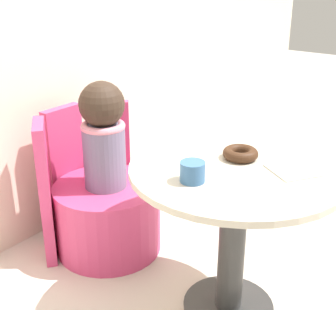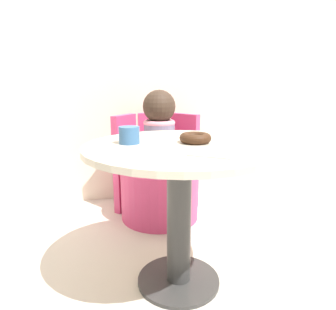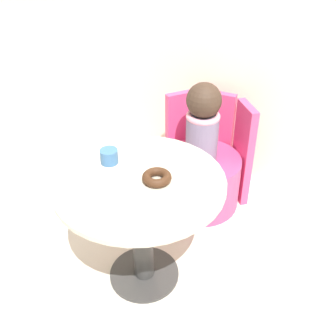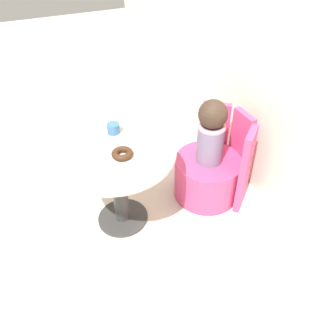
# 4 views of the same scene
# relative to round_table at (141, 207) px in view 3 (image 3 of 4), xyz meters

# --- Properties ---
(ground_plane) EXTENTS (12.00, 12.00, 0.00)m
(ground_plane) POSITION_rel_round_table_xyz_m (0.06, 0.02, -0.49)
(ground_plane) COLOR beige
(back_wall) EXTENTS (6.00, 0.06, 2.40)m
(back_wall) POSITION_rel_round_table_xyz_m (0.06, 1.15, 0.71)
(back_wall) COLOR beige
(back_wall) RESTS_ON ground_plane
(round_table) EXTENTS (0.80, 0.80, 0.65)m
(round_table) POSITION_rel_round_table_xyz_m (0.00, 0.00, 0.00)
(round_table) COLOR #333333
(round_table) RESTS_ON ground_plane
(tub_chair) EXTENTS (0.52, 0.52, 0.35)m
(tub_chair) POSITION_rel_round_table_xyz_m (0.03, 0.72, -0.31)
(tub_chair) COLOR #D13D70
(tub_chair) RESTS_ON ground_plane
(booth_backrest) EXTENTS (0.62, 0.23, 0.69)m
(booth_backrest) POSITION_rel_round_table_xyz_m (0.03, 0.93, -0.14)
(booth_backrest) COLOR #D13D70
(booth_backrest) RESTS_ON ground_plane
(child_figure) EXTENTS (0.21, 0.21, 0.51)m
(child_figure) POSITION_rel_round_table_xyz_m (0.03, 0.72, 0.13)
(child_figure) COLOR slate
(child_figure) RESTS_ON tub_chair
(donut) EXTENTS (0.14, 0.14, 0.04)m
(donut) POSITION_rel_round_table_xyz_m (0.07, 0.03, 0.18)
(donut) COLOR #3D2314
(donut) RESTS_ON round_table
(cup) EXTENTS (0.09, 0.09, 0.07)m
(cup) POSITION_rel_round_table_xyz_m (-0.20, 0.06, 0.20)
(cup) COLOR #386699
(cup) RESTS_ON round_table
(paper_napkin) EXTENTS (0.22, 0.22, 0.01)m
(paper_napkin) POSITION_rel_round_table_xyz_m (0.09, -0.18, 0.17)
(paper_napkin) COLOR silver
(paper_napkin) RESTS_ON round_table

